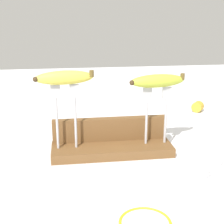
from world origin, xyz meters
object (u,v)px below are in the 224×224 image
at_px(banana_raised_left, 64,78).
at_px(banana_raised_right, 158,81).
at_px(wire_coil, 145,222).
at_px(fork_fallen_near, 211,170).
at_px(fork_stand_right, 157,110).
at_px(fork_stand_left, 66,111).
at_px(banana_chunk_near, 198,107).

bearing_deg(banana_raised_left, banana_raised_right, -0.00).
height_order(banana_raised_left, wire_coil, banana_raised_left).
height_order(banana_raised_left, fork_fallen_near, banana_raised_left).
bearing_deg(fork_stand_right, fork_fallen_near, -51.43).
relative_size(fork_stand_left, wire_coil, 1.73).
bearing_deg(banana_raised_right, fork_stand_left, 180.00).
xyz_separation_m(fork_fallen_near, wire_coil, (-0.22, -0.19, -0.00)).
bearing_deg(banana_raised_left, fork_stand_left, 6.69).
bearing_deg(banana_raised_left, fork_stand_right, 0.00).
distance_m(banana_raised_right, banana_chunk_near, 0.50).
bearing_deg(banana_chunk_near, fork_stand_left, -145.39).
distance_m(banana_raised_right, wire_coil, 0.41).
xyz_separation_m(fork_stand_right, fork_fallen_near, (0.11, -0.14, -0.12)).
bearing_deg(banana_raised_right, banana_raised_left, 180.00).
distance_m(banana_raised_left, banana_chunk_near, 0.68).
bearing_deg(banana_chunk_near, banana_raised_left, -145.39).
relative_size(fork_fallen_near, banana_chunk_near, 2.60).
bearing_deg(fork_fallen_near, banana_raised_left, 159.10).
xyz_separation_m(fork_fallen_near, banana_chunk_near, (0.16, 0.51, 0.02)).
bearing_deg(fork_fallen_near, fork_stand_right, 128.57).
xyz_separation_m(fork_stand_right, banana_raised_left, (-0.26, -0.00, 0.10)).
distance_m(fork_stand_right, fork_fallen_near, 0.22).
bearing_deg(wire_coil, fork_stand_right, 71.82).
bearing_deg(wire_coil, banana_raised_left, 113.84).
bearing_deg(fork_fallen_near, banana_raised_right, 128.59).
xyz_separation_m(fork_stand_left, wire_coil, (0.15, -0.33, -0.13)).
distance_m(fork_stand_left, banana_chunk_near, 0.66).
relative_size(banana_raised_left, banana_chunk_near, 2.96).
xyz_separation_m(fork_stand_left, banana_raised_left, (-0.00, -0.00, 0.09)).
relative_size(fork_stand_left, banana_raised_left, 1.12).
relative_size(banana_raised_left, banana_raised_right, 0.99).
height_order(fork_stand_right, banana_chunk_near, fork_stand_right).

